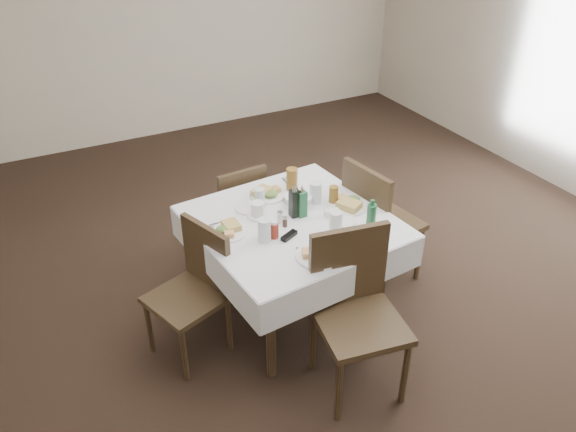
% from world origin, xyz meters
% --- Properties ---
extents(ground_plane, '(7.00, 7.00, 0.00)m').
position_xyz_m(ground_plane, '(0.00, 0.00, 0.00)').
color(ground_plane, black).
extents(room_shell, '(6.04, 7.04, 2.80)m').
position_xyz_m(room_shell, '(0.00, 0.00, 1.71)').
color(room_shell, '#BAAE9C').
rests_on(room_shell, ground).
extents(dining_table, '(1.30, 1.30, 0.76)m').
position_xyz_m(dining_table, '(-0.20, -0.01, 0.67)').
color(dining_table, black).
rests_on(dining_table, ground).
extents(chair_north, '(0.42, 0.42, 0.83)m').
position_xyz_m(chair_north, '(-0.27, 0.76, 0.47)').
color(chair_north, black).
rests_on(chair_north, ground).
extents(chair_south, '(0.54, 0.54, 1.00)m').
position_xyz_m(chair_south, '(-0.15, -0.69, 0.57)').
color(chair_south, black).
rests_on(chair_south, ground).
extents(chair_east, '(0.53, 0.53, 0.98)m').
position_xyz_m(chair_east, '(0.50, 0.04, 0.56)').
color(chair_east, black).
rests_on(chair_east, ground).
extents(chair_west, '(0.53, 0.53, 0.88)m').
position_xyz_m(chair_west, '(-0.89, -0.02, 0.50)').
color(chair_west, black).
rests_on(chair_west, ground).
extents(meal_north, '(0.25, 0.25, 0.06)m').
position_xyz_m(meal_north, '(-0.21, 0.35, 0.78)').
color(meal_north, white).
rests_on(meal_north, dining_table).
extents(meal_south, '(0.28, 0.28, 0.06)m').
position_xyz_m(meal_south, '(-0.24, -0.44, 0.79)').
color(meal_south, white).
rests_on(meal_south, dining_table).
extents(meal_east, '(0.28, 0.28, 0.06)m').
position_xyz_m(meal_east, '(0.21, -0.03, 0.79)').
color(meal_east, white).
rests_on(meal_east, dining_table).
extents(meal_west, '(0.23, 0.23, 0.05)m').
position_xyz_m(meal_west, '(-0.62, 0.05, 0.78)').
color(meal_west, white).
rests_on(meal_west, dining_table).
extents(side_plate_a, '(0.17, 0.17, 0.01)m').
position_xyz_m(side_plate_a, '(-0.40, 0.25, 0.77)').
color(side_plate_a, white).
rests_on(side_plate_a, dining_table).
extents(side_plate_b, '(0.17, 0.17, 0.01)m').
position_xyz_m(side_plate_b, '(0.08, -0.17, 0.77)').
color(side_plate_b, white).
rests_on(side_plate_b, dining_table).
extents(water_n, '(0.07, 0.07, 0.13)m').
position_xyz_m(water_n, '(-0.31, 0.25, 0.83)').
color(water_n, silver).
rests_on(water_n, dining_table).
extents(water_s, '(0.08, 0.08, 0.15)m').
position_xyz_m(water_s, '(-0.03, -0.26, 0.84)').
color(water_s, silver).
rests_on(water_s, dining_table).
extents(water_e, '(0.08, 0.08, 0.15)m').
position_xyz_m(water_e, '(0.04, 0.12, 0.84)').
color(water_e, silver).
rests_on(water_e, dining_table).
extents(water_w, '(0.08, 0.08, 0.15)m').
position_xyz_m(water_w, '(-0.46, -0.14, 0.84)').
color(water_w, silver).
rests_on(water_w, dining_table).
extents(iced_tea_a, '(0.08, 0.08, 0.16)m').
position_xyz_m(iced_tea_a, '(-0.02, 0.35, 0.84)').
color(iced_tea_a, brown).
rests_on(iced_tea_a, dining_table).
extents(iced_tea_b, '(0.06, 0.06, 0.13)m').
position_xyz_m(iced_tea_b, '(0.14, 0.05, 0.83)').
color(iced_tea_b, brown).
rests_on(iced_tea_b, dining_table).
extents(bread_basket, '(0.21, 0.21, 0.07)m').
position_xyz_m(bread_basket, '(-0.08, 0.15, 0.79)').
color(bread_basket, silver).
rests_on(bread_basket, dining_table).
extents(oil_cruet_dark, '(0.06, 0.06, 0.24)m').
position_xyz_m(oil_cruet_dark, '(-0.17, 0.03, 0.87)').
color(oil_cruet_dark, black).
rests_on(oil_cruet_dark, dining_table).
extents(oil_cruet_green, '(0.06, 0.06, 0.23)m').
position_xyz_m(oil_cruet_green, '(-0.13, 0.01, 0.86)').
color(oil_cruet_green, '#1E5D36').
rests_on(oil_cruet_green, dining_table).
extents(ketchup_bottle, '(0.05, 0.05, 0.12)m').
position_xyz_m(ketchup_bottle, '(-0.40, -0.13, 0.82)').
color(ketchup_bottle, maroon).
rests_on(ketchup_bottle, dining_table).
extents(salt_shaker, '(0.04, 0.04, 0.08)m').
position_xyz_m(salt_shaker, '(-0.29, 0.00, 0.80)').
color(salt_shaker, white).
rests_on(salt_shaker, dining_table).
extents(pepper_shaker, '(0.03, 0.03, 0.07)m').
position_xyz_m(pepper_shaker, '(-0.28, -0.05, 0.80)').
color(pepper_shaker, '#402D22').
rests_on(pepper_shaker, dining_table).
extents(coffee_mug, '(0.15, 0.14, 0.10)m').
position_xyz_m(coffee_mug, '(-0.38, 0.14, 0.81)').
color(coffee_mug, white).
rests_on(coffee_mug, dining_table).
extents(sunglasses, '(0.13, 0.09, 0.03)m').
position_xyz_m(sunglasses, '(-0.31, -0.18, 0.78)').
color(sunglasses, black).
rests_on(sunglasses, dining_table).
extents(green_bottle, '(0.06, 0.06, 0.22)m').
position_xyz_m(green_bottle, '(0.17, -0.34, 0.86)').
color(green_bottle, '#1E5D36').
rests_on(green_bottle, dining_table).
extents(sugar_caddy, '(0.10, 0.08, 0.05)m').
position_xyz_m(sugar_caddy, '(0.05, -0.08, 0.79)').
color(sugar_caddy, white).
rests_on(sugar_caddy, dining_table).
extents(cutlery_n, '(0.05, 0.20, 0.01)m').
position_xyz_m(cutlery_n, '(0.01, 0.43, 0.77)').
color(cutlery_n, silver).
rests_on(cutlery_n, dining_table).
extents(cutlery_s, '(0.10, 0.19, 0.01)m').
position_xyz_m(cutlery_s, '(-0.34, -0.39, 0.77)').
color(cutlery_s, silver).
rests_on(cutlery_s, dining_table).
extents(cutlery_e, '(0.19, 0.11, 0.01)m').
position_xyz_m(cutlery_e, '(0.17, -0.14, 0.77)').
color(cutlery_e, silver).
rests_on(cutlery_e, dining_table).
extents(cutlery_w, '(0.18, 0.05, 0.01)m').
position_xyz_m(cutlery_w, '(-0.62, 0.16, 0.77)').
color(cutlery_w, silver).
rests_on(cutlery_w, dining_table).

